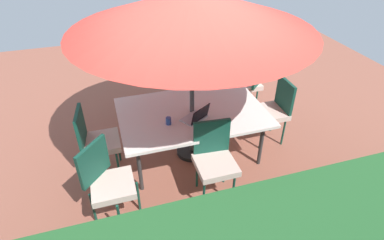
{
  "coord_description": "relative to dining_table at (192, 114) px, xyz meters",
  "views": [
    {
      "loc": [
        1.04,
        3.39,
        3.03
      ],
      "look_at": [
        0.0,
        0.0,
        0.58
      ],
      "focal_mm": 29.55,
      "sensor_mm": 36.0,
      "label": 1
    }
  ],
  "objects": [
    {
      "name": "ground_plane",
      "position": [
        0.0,
        0.0,
        -0.69
      ],
      "size": [
        10.0,
        10.0,
        0.02
      ],
      "primitive_type": "cube",
      "color": "#935442"
    },
    {
      "name": "dining_table",
      "position": [
        0.0,
        0.0,
        0.0
      ],
      "size": [
        1.95,
        1.29,
        0.72
      ],
      "color": "silver",
      "rests_on": "ground_plane"
    },
    {
      "name": "patio_umbrella",
      "position": [
        0.0,
        0.0,
        1.37
      ],
      "size": [
        2.85,
        2.85,
        2.28
      ],
      "color": "#4C4C4C",
      "rests_on": "ground_plane"
    },
    {
      "name": "chair_west",
      "position": [
        -1.24,
        0.03,
        -0.13
      ],
      "size": [
        0.47,
        0.46,
        0.98
      ],
      "rotation": [
        0.0,
        0.0,
        1.55
      ],
      "color": "beige",
      "rests_on": "ground_plane"
    },
    {
      "name": "chair_northeast",
      "position": [
        1.2,
        0.79,
        -0.13
      ],
      "size": [
        0.59,
        0.59,
        0.98
      ],
      "rotation": [
        0.0,
        0.0,
        3.97
      ],
      "color": "beige",
      "rests_on": "ground_plane"
    },
    {
      "name": "chair_east",
      "position": [
        1.29,
        0.01,
        -0.13
      ],
      "size": [
        0.49,
        0.48,
        0.98
      ],
      "rotation": [
        0.0,
        0.0,
        4.59
      ],
      "color": "beige",
      "rests_on": "ground_plane"
    },
    {
      "name": "chair_north",
      "position": [
        -0.03,
        0.79,
        -0.13
      ],
      "size": [
        0.47,
        0.48,
        0.98
      ],
      "rotation": [
        0.0,
        0.0,
        3.06
      ],
      "color": "beige",
      "rests_on": "ground_plane"
    },
    {
      "name": "chair_southwest",
      "position": [
        -1.26,
        -0.84,
        -0.13
      ],
      "size": [
        0.59,
        0.59,
        0.98
      ],
      "rotation": [
        0.0,
        0.0,
        0.76
      ],
      "color": "beige",
      "rests_on": "ground_plane"
    },
    {
      "name": "laptop",
      "position": [
        0.01,
        0.21,
        0.09
      ],
      "size": [
        0.4,
        0.38,
        0.21
      ],
      "rotation": [
        0.0,
        0.0,
        0.56
      ],
      "color": "#B7B7BC",
      "rests_on": "dining_table"
    },
    {
      "name": "cup",
      "position": [
        0.37,
        0.2,
        0.09
      ],
      "size": [
        0.07,
        0.07,
        0.1
      ],
      "primitive_type": "cylinder",
      "color": "#334C99",
      "rests_on": "dining_table"
    }
  ]
}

